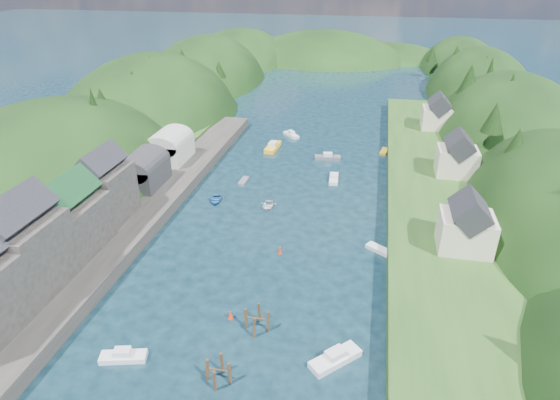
% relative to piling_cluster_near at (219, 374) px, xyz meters
% --- Properties ---
extents(ground, '(600.00, 600.00, 0.00)m').
position_rel_piling_cluster_near_xyz_m(ground, '(-0.49, 54.85, -1.08)').
color(ground, black).
rests_on(ground, ground).
extents(hillside_left, '(44.00, 245.56, 52.00)m').
position_rel_piling_cluster_near_xyz_m(hillside_left, '(-45.49, 79.85, -9.11)').
color(hillside_left, black).
rests_on(hillside_left, ground).
extents(hillside_right, '(36.00, 245.56, 48.00)m').
position_rel_piling_cluster_near_xyz_m(hillside_right, '(44.51, 79.85, -8.49)').
color(hillside_right, black).
rests_on(hillside_right, ground).
extents(far_hills, '(103.00, 68.00, 44.00)m').
position_rel_piling_cluster_near_xyz_m(far_hills, '(0.72, 178.85, -11.88)').
color(far_hills, black).
rests_on(far_hills, ground).
extents(hill_trees, '(91.41, 151.95, 11.97)m').
position_rel_piling_cluster_near_xyz_m(hill_trees, '(0.53, 69.24, 10.00)').
color(hill_trees, black).
rests_on(hill_trees, ground).
extents(quay_left, '(12.00, 110.00, 2.00)m').
position_rel_piling_cluster_near_xyz_m(quay_left, '(-24.49, 24.85, -0.08)').
color(quay_left, '#2D2B28').
rests_on(quay_left, ground).
extents(terrace_left_grass, '(12.00, 110.00, 2.50)m').
position_rel_piling_cluster_near_xyz_m(terrace_left_grass, '(-31.49, 24.85, 0.17)').
color(terrace_left_grass, '#234719').
rests_on(terrace_left_grass, ground).
extents(quayside_buildings, '(8.00, 35.84, 12.90)m').
position_rel_piling_cluster_near_xyz_m(quayside_buildings, '(-26.49, 11.24, 6.01)').
color(quayside_buildings, '#2D2B28').
rests_on(quayside_buildings, quay_left).
extents(boat_sheds, '(7.00, 21.00, 7.50)m').
position_rel_piling_cluster_near_xyz_m(boat_sheds, '(-26.49, 43.85, 4.20)').
color(boat_sheds, '#2D2D30').
rests_on(boat_sheds, quay_left).
extents(terrace_right, '(16.00, 120.00, 2.40)m').
position_rel_piling_cluster_near_xyz_m(terrace_right, '(24.51, 44.85, 0.12)').
color(terrace_right, '#234719').
rests_on(terrace_right, ground).
extents(right_bank_cottages, '(9.00, 59.24, 8.41)m').
position_rel_piling_cluster_near_xyz_m(right_bank_cottages, '(27.51, 53.18, 4.77)').
color(right_bank_cottages, beige).
rests_on(right_bank_cottages, terrace_right).
extents(piling_cluster_near, '(2.86, 2.70, 3.29)m').
position_rel_piling_cluster_near_xyz_m(piling_cluster_near, '(0.00, 0.00, 0.00)').
color(piling_cluster_near, '#382314').
rests_on(piling_cluster_near, ground).
extents(piling_cluster_far, '(3.12, 2.92, 3.27)m').
position_rel_piling_cluster_near_xyz_m(piling_cluster_far, '(1.92, 8.07, -0.01)').
color(piling_cluster_far, '#382314').
rests_on(piling_cluster_far, ground).
extents(channel_buoy_near, '(0.70, 0.70, 1.10)m').
position_rel_piling_cluster_near_xyz_m(channel_buoy_near, '(-1.60, 9.17, -0.60)').
color(channel_buoy_near, red).
rests_on(channel_buoy_near, ground).
extents(channel_buoy_far, '(0.70, 0.70, 1.10)m').
position_rel_piling_cluster_near_xyz_m(channel_buoy_far, '(1.34, 23.95, -0.60)').
color(channel_buoy_far, red).
rests_on(channel_buoy_far, ground).
extents(moored_boats, '(32.78, 89.70, 1.83)m').
position_rel_piling_cluster_near_xyz_m(moored_boats, '(-0.06, 33.36, -0.59)').
color(moored_boats, yellow).
rests_on(moored_boats, ground).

